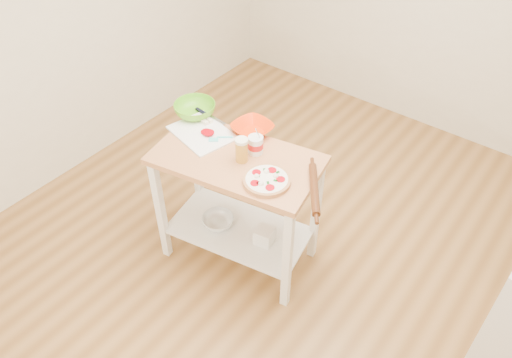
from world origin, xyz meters
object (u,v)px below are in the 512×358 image
at_px(pizza, 267,180).
at_px(green_bowl, 195,109).
at_px(spatula, 220,138).
at_px(prep_island, 237,189).
at_px(rolling_pin, 314,189).
at_px(orange_bowl, 252,129).
at_px(yogurt_tub, 256,145).
at_px(knife, 206,114).
at_px(shelf_glass_bowl, 218,221).
at_px(cutting_board, 202,132).
at_px(shelf_bin, 265,236).
at_px(beer_pint, 242,150).

height_order(pizza, green_bowl, green_bowl).
relative_size(pizza, spatula, 2.12).
relative_size(prep_island, rolling_pin, 2.76).
bearing_deg(orange_bowl, spatula, -120.92).
height_order(orange_bowl, yogurt_tub, yogurt_tub).
bearing_deg(spatula, knife, 110.62).
distance_m(knife, shelf_glass_bowl, 0.74).
distance_m(cutting_board, shelf_glass_bowl, 0.65).
relative_size(pizza, orange_bowl, 1.11).
bearing_deg(prep_island, shelf_bin, 4.66).
height_order(beer_pint, shelf_glass_bowl, beer_pint).
bearing_deg(shelf_bin, spatula, 172.78).
bearing_deg(cutting_board, yogurt_tub, 21.17).
distance_m(cutting_board, green_bowl, 0.22).
bearing_deg(yogurt_tub, cutting_board, -172.13).
bearing_deg(pizza, green_bowl, 162.49).
xyz_separation_m(cutting_board, shelf_bin, (0.54, -0.04, -0.59)).
relative_size(cutting_board, spatula, 3.50).
bearing_deg(yogurt_tub, pizza, -39.28).
xyz_separation_m(pizza, shelf_bin, (-0.07, 0.08, -0.60)).
relative_size(yogurt_tub, shelf_glass_bowl, 0.92).
xyz_separation_m(spatula, beer_pint, (0.24, -0.07, 0.06)).
bearing_deg(beer_pint, rolling_pin, 3.22).
distance_m(beer_pint, shelf_bin, 0.68).
xyz_separation_m(cutting_board, shelf_glass_bowl, (0.19, -0.11, -0.61)).
bearing_deg(orange_bowl, rolling_pin, -20.39).
relative_size(prep_island, spatula, 8.45).
bearing_deg(rolling_pin, prep_island, -177.03).
height_order(prep_island, shelf_bin, prep_island).
bearing_deg(green_bowl, rolling_pin, -8.36).
relative_size(prep_island, beer_pint, 7.01).
bearing_deg(shelf_glass_bowl, prep_island, 21.18).
distance_m(pizza, rolling_pin, 0.28).
relative_size(pizza, knife, 1.02).
relative_size(cutting_board, yogurt_tub, 2.25).
bearing_deg(knife, spatula, -24.57).
bearing_deg(green_bowl, shelf_glass_bowl, -32.77).
relative_size(prep_island, shelf_bin, 9.48).
bearing_deg(prep_island, pizza, -13.30).
distance_m(knife, yogurt_tub, 0.51).
relative_size(green_bowl, rolling_pin, 0.69).
bearing_deg(shelf_bin, cutting_board, 175.62).
xyz_separation_m(pizza, rolling_pin, (0.26, 0.09, 0.01)).
relative_size(rolling_pin, shelf_glass_bowl, 1.80).
height_order(rolling_pin, shelf_glass_bowl, rolling_pin).
distance_m(pizza, cutting_board, 0.62).
xyz_separation_m(spatula, orange_bowl, (0.11, 0.19, 0.01)).
relative_size(prep_island, shelf_glass_bowl, 4.98).
xyz_separation_m(knife, shelf_glass_bowl, (0.30, -0.27, -0.62)).
distance_m(knife, shelf_bin, 0.90).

